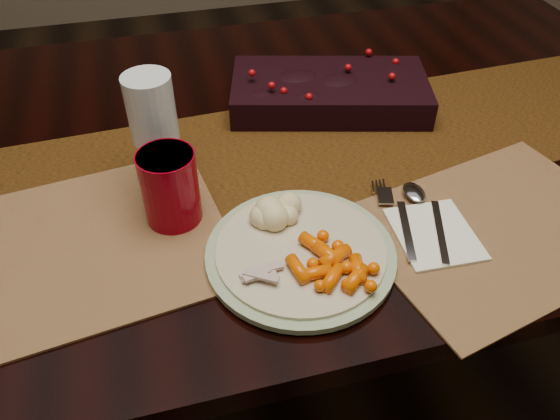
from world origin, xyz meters
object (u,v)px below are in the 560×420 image
object	(u,v)px
dinner_plate	(301,252)
baby_carrots	(319,262)
placemat_main	(498,229)
dining_table	(266,271)
wine_glass	(156,136)
turkey_shreds	(260,273)
mashed_potatoes	(275,207)
red_cup	(170,187)
napkin	(434,234)
centerpiece	(330,88)

from	to	relation	value
dinner_plate	baby_carrots	size ratio (longest dim) A/B	2.33
baby_carrots	placemat_main	bearing A→B (deg)	3.89
dining_table	wine_glass	xyz separation A→B (m)	(-0.19, -0.11, 0.48)
turkey_shreds	wine_glass	world-z (taller)	wine_glass
mashed_potatoes	turkey_shreds	size ratio (longest dim) A/B	0.99
dinner_plate	wine_glass	size ratio (longest dim) A/B	1.35
mashed_potatoes	red_cup	distance (m)	0.16
dinner_plate	wine_glass	distance (m)	0.28
baby_carrots	turkey_shreds	bearing A→B (deg)	178.88
baby_carrots	wine_glass	size ratio (longest dim) A/B	0.58
dinner_plate	napkin	size ratio (longest dim) A/B	2.05
placemat_main	dining_table	bearing A→B (deg)	117.60
baby_carrots	wine_glass	world-z (taller)	wine_glass
turkey_shreds	napkin	bearing A→B (deg)	5.99
mashed_potatoes	wine_glass	bearing A→B (deg)	137.99
turkey_shreds	red_cup	size ratio (longest dim) A/B	0.67
turkey_shreds	red_cup	bearing A→B (deg)	119.58
placemat_main	napkin	world-z (taller)	napkin
centerpiece	turkey_shreds	size ratio (longest dim) A/B	4.83
turkey_shreds	wine_glass	xyz separation A→B (m)	(-0.10, 0.25, 0.07)
dining_table	placemat_main	size ratio (longest dim) A/B	4.42
dining_table	baby_carrots	xyz separation A→B (m)	(-0.00, -0.35, 0.40)
dining_table	mashed_potatoes	size ratio (longest dim) A/B	23.15
dining_table	placemat_main	xyz separation A→B (m)	(0.29, -0.33, 0.38)
dinner_plate	red_cup	bearing A→B (deg)	141.59
centerpiece	wine_glass	world-z (taller)	wine_glass
dining_table	napkin	bearing A→B (deg)	-60.33
placemat_main	centerpiece	bearing A→B (deg)	95.54
placemat_main	turkey_shreds	world-z (taller)	turkey_shreds
dining_table	turkey_shreds	bearing A→B (deg)	-103.96
centerpiece	baby_carrots	world-z (taller)	centerpiece
dinner_plate	mashed_potatoes	world-z (taller)	mashed_potatoes
dining_table	baby_carrots	distance (m)	0.54
baby_carrots	centerpiece	bearing A→B (deg)	69.73
napkin	red_cup	xyz separation A→B (m)	(-0.37, 0.14, 0.06)
baby_carrots	napkin	bearing A→B (deg)	9.05
centerpiece	dinner_plate	size ratio (longest dim) A/B	1.39
dining_table	centerpiece	bearing A→B (deg)	24.44
mashed_potatoes	wine_glass	distance (m)	0.21
centerpiece	turkey_shreds	world-z (taller)	centerpiece
centerpiece	napkin	world-z (taller)	centerpiece
napkin	baby_carrots	bearing A→B (deg)	-168.36
baby_carrots	wine_glass	bearing A→B (deg)	126.60
placemat_main	dinner_plate	size ratio (longest dim) A/B	1.50
mashed_potatoes	baby_carrots	bearing A→B (deg)	-73.78
placemat_main	dinner_plate	world-z (taller)	dinner_plate
mashed_potatoes	turkey_shreds	world-z (taller)	mashed_potatoes
placemat_main	turkey_shreds	xyz separation A→B (m)	(-0.37, -0.02, 0.03)
dinner_plate	mashed_potatoes	bearing A→B (deg)	103.99
centerpiece	mashed_potatoes	size ratio (longest dim) A/B	4.85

